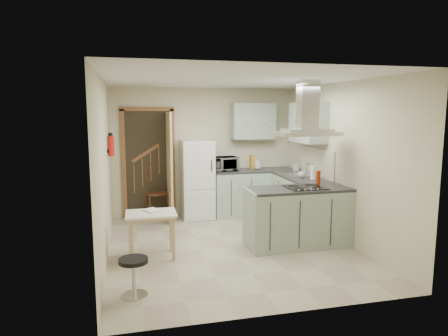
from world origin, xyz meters
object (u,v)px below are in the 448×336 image
object	(u,v)px
drop_leaf_table	(152,235)
stool	(134,277)
fridge	(197,179)
peninsula	(298,217)
bentwood_chair	(157,193)
extractor_hood	(307,134)
microwave	(225,164)

from	to	relation	value
drop_leaf_table	stool	distance (m)	1.19
drop_leaf_table	stool	bearing A→B (deg)	-101.64
fridge	drop_leaf_table	bearing A→B (deg)	-116.64
peninsula	drop_leaf_table	distance (m)	2.22
drop_leaf_table	bentwood_chair	world-z (taller)	bentwood_chair
fridge	bentwood_chair	distance (m)	0.82
peninsula	extractor_hood	bearing A→B (deg)	0.00
extractor_hood	bentwood_chair	distance (m)	3.21
peninsula	microwave	bearing A→B (deg)	109.08
peninsula	extractor_hood	xyz separation A→B (m)	(0.10, 0.00, 1.27)
extractor_hood	stool	distance (m)	3.20
bentwood_chair	peninsula	bearing A→B (deg)	-54.01
bentwood_chair	microwave	bearing A→B (deg)	-13.28
drop_leaf_table	stool	xyz separation A→B (m)	(-0.27, -1.15, -0.11)
stool	drop_leaf_table	bearing A→B (deg)	77.02
extractor_hood	bentwood_chair	xyz separation A→B (m)	(-2.09, 2.11, -1.23)
extractor_hood	microwave	world-z (taller)	extractor_hood
fridge	peninsula	bearing A→B (deg)	-58.26
extractor_hood	fridge	bearing A→B (deg)	123.79
peninsula	microwave	distance (m)	2.17
bentwood_chair	stool	size ratio (longest dim) A/B	2.21
extractor_hood	drop_leaf_table	distance (m)	2.70
extractor_hood	bentwood_chair	world-z (taller)	extractor_hood
drop_leaf_table	bentwood_chair	distance (m)	2.12
stool	microwave	distance (m)	3.70
extractor_hood	microwave	size ratio (longest dim) A/B	1.85
extractor_hood	microwave	bearing A→B (deg)	111.63
bentwood_chair	stool	bearing A→B (deg)	-105.98
peninsula	fridge	bearing A→B (deg)	121.74
drop_leaf_table	microwave	bearing A→B (deg)	53.41
fridge	extractor_hood	xyz separation A→B (m)	(1.32, -1.98, 0.97)
drop_leaf_table	fridge	bearing A→B (deg)	64.71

